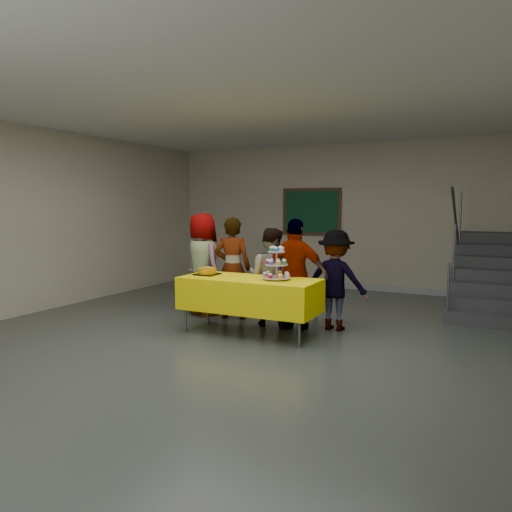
% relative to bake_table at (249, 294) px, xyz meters
% --- Properties ---
extents(room_shell, '(10.00, 10.04, 3.02)m').
position_rel_bake_table_xyz_m(room_shell, '(0.24, -0.80, 1.57)').
color(room_shell, '#4C514C').
rests_on(room_shell, ground).
extents(bake_table, '(1.88, 0.78, 0.77)m').
position_rel_bake_table_xyz_m(bake_table, '(0.00, 0.00, 0.00)').
color(bake_table, '#595960').
rests_on(bake_table, ground).
extents(cupcake_stand, '(0.38, 0.38, 0.44)m').
position_rel_bake_table_xyz_m(cupcake_stand, '(0.39, 0.03, 0.40)').
color(cupcake_stand, silver).
rests_on(cupcake_stand, bake_table).
extents(bear_cake, '(0.32, 0.36, 0.12)m').
position_rel_bake_table_xyz_m(bear_cake, '(-0.68, 0.02, 0.27)').
color(bear_cake, black).
rests_on(bear_cake, bake_table).
extents(schoolchild_a, '(0.93, 0.80, 1.62)m').
position_rel_bake_table_xyz_m(schoolchild_a, '(-1.24, 0.78, 0.25)').
color(schoolchild_a, slate).
rests_on(schoolchild_a, ground).
extents(schoolchild_b, '(0.64, 0.50, 1.57)m').
position_rel_bake_table_xyz_m(schoolchild_b, '(-0.67, 0.74, 0.23)').
color(schoolchild_b, slate).
rests_on(schoolchild_b, ground).
extents(schoolchild_c, '(0.69, 0.54, 1.42)m').
position_rel_bake_table_xyz_m(schoolchild_c, '(0.04, 0.59, 0.16)').
color(schoolchild_c, slate).
rests_on(schoolchild_c, ground).
extents(schoolchild_d, '(0.93, 0.43, 1.56)m').
position_rel_bake_table_xyz_m(schoolchild_d, '(0.47, 0.50, 0.23)').
color(schoolchild_d, slate).
rests_on(schoolchild_d, ground).
extents(schoolchild_e, '(0.91, 0.53, 1.40)m').
position_rel_bake_table_xyz_m(schoolchild_e, '(0.96, 0.78, 0.15)').
color(schoolchild_e, slate).
rests_on(schoolchild_e, ground).
extents(staircase, '(1.30, 2.40, 2.04)m').
position_rel_bake_table_xyz_m(staircase, '(2.94, 3.31, -0.07)').
color(staircase, '#424447').
rests_on(staircase, ground).
extents(noticeboard, '(1.30, 0.05, 1.00)m').
position_rel_bake_table_xyz_m(noticeboard, '(-0.65, 4.14, 1.04)').
color(noticeboard, '#472B16').
rests_on(noticeboard, ground).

